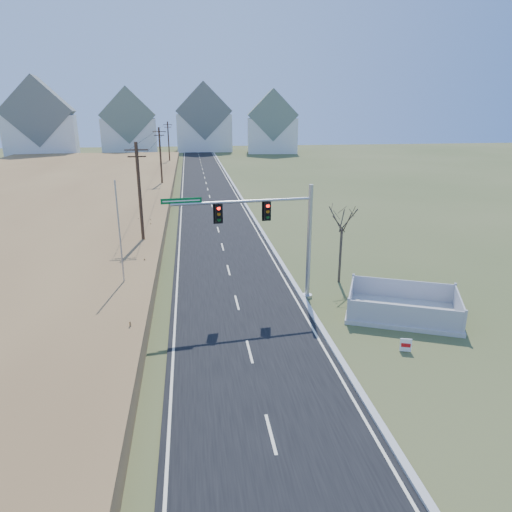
{
  "coord_description": "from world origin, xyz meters",
  "views": [
    {
      "loc": [
        -2.52,
        -21.65,
        11.39
      ],
      "look_at": [
        1.01,
        2.82,
        3.4
      ],
      "focal_mm": 32.0,
      "sensor_mm": 36.0,
      "label": 1
    }
  ],
  "objects_px": {
    "traffic_signal_mast": "(280,232)",
    "open_sign": "(406,345)",
    "bare_tree": "(343,218)",
    "fence_enclosure": "(402,310)",
    "flagpole": "(122,255)"
  },
  "relations": [
    {
      "from": "traffic_signal_mast",
      "to": "open_sign",
      "type": "xyz_separation_m",
      "value": [
        4.96,
        -7.12,
        -4.04
      ]
    },
    {
      "from": "open_sign",
      "to": "bare_tree",
      "type": "bearing_deg",
      "value": 110.7
    },
    {
      "from": "traffic_signal_mast",
      "to": "fence_enclosure",
      "type": "height_order",
      "value": "traffic_signal_mast"
    },
    {
      "from": "traffic_signal_mast",
      "to": "open_sign",
      "type": "bearing_deg",
      "value": -60.77
    },
    {
      "from": "flagpole",
      "to": "open_sign",
      "type": "bearing_deg",
      "value": -30.32
    },
    {
      "from": "flagpole",
      "to": "bare_tree",
      "type": "distance_m",
      "value": 14.29
    },
    {
      "from": "open_sign",
      "to": "flagpole",
      "type": "height_order",
      "value": "flagpole"
    },
    {
      "from": "traffic_signal_mast",
      "to": "open_sign",
      "type": "height_order",
      "value": "traffic_signal_mast"
    },
    {
      "from": "flagpole",
      "to": "bare_tree",
      "type": "height_order",
      "value": "flagpole"
    },
    {
      "from": "traffic_signal_mast",
      "to": "bare_tree",
      "type": "relative_size",
      "value": 1.59
    },
    {
      "from": "traffic_signal_mast",
      "to": "flagpole",
      "type": "relative_size",
      "value": 1.2
    },
    {
      "from": "flagpole",
      "to": "bare_tree",
      "type": "bearing_deg",
      "value": 4.84
    },
    {
      "from": "fence_enclosure",
      "to": "open_sign",
      "type": "height_order",
      "value": "fence_enclosure"
    },
    {
      "from": "open_sign",
      "to": "bare_tree",
      "type": "relative_size",
      "value": 0.12
    },
    {
      "from": "traffic_signal_mast",
      "to": "open_sign",
      "type": "distance_m",
      "value": 9.57
    }
  ]
}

